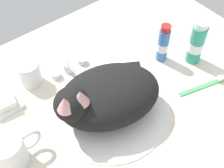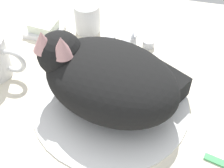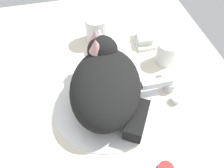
% 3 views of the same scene
% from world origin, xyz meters
% --- Properties ---
extents(ground_plane, '(1.10, 0.83, 0.03)m').
position_xyz_m(ground_plane, '(0.00, 0.00, -0.01)').
color(ground_plane, silver).
extents(sink_basin, '(0.31, 0.31, 0.01)m').
position_xyz_m(sink_basin, '(0.00, 0.00, 0.00)').
color(sink_basin, white).
rests_on(sink_basin, ground_plane).
extents(faucet, '(0.12, 0.11, 0.05)m').
position_xyz_m(faucet, '(0.00, 0.17, 0.02)').
color(faucet, silver).
rests_on(faucet, ground_plane).
extents(cat, '(0.30, 0.25, 0.15)m').
position_xyz_m(cat, '(-0.01, 0.00, 0.07)').
color(cat, black).
rests_on(cat, sink_basin).
extents(coffee_mug, '(0.12, 0.08, 0.09)m').
position_xyz_m(coffee_mug, '(-0.26, 0.03, 0.05)').
color(coffee_mug, white).
rests_on(coffee_mug, ground_plane).
extents(rinse_cup, '(0.06, 0.06, 0.07)m').
position_xyz_m(rinse_cup, '(-0.11, 0.22, 0.04)').
color(rinse_cup, white).
rests_on(rinse_cup, ground_plane).
extents(soap_dish, '(0.09, 0.06, 0.01)m').
position_xyz_m(soap_dish, '(-0.21, 0.18, 0.01)').
color(soap_dish, white).
rests_on(soap_dish, ground_plane).
extents(soap_bar, '(0.07, 0.06, 0.02)m').
position_xyz_m(soap_bar, '(-0.21, 0.18, 0.02)').
color(soap_bar, silver).
rests_on(soap_bar, soap_dish).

